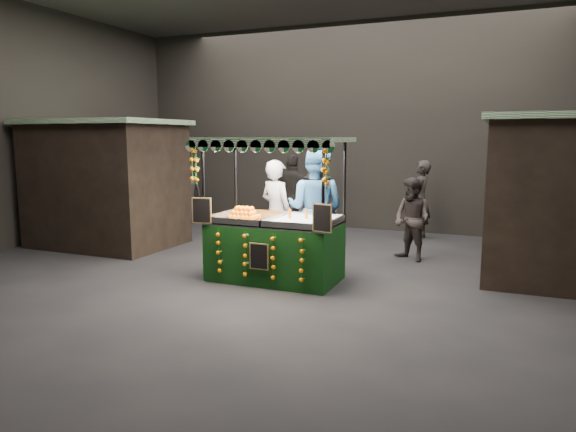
% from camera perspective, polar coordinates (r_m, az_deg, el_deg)
% --- Properties ---
extents(ground, '(12.00, 12.00, 0.00)m').
position_cam_1_polar(ground, '(8.52, -0.73, -6.71)').
color(ground, black).
rests_on(ground, ground).
extents(market_hall, '(12.10, 10.10, 5.05)m').
position_cam_1_polar(market_hall, '(8.30, -0.78, 16.45)').
color(market_hall, black).
rests_on(market_hall, ground).
extents(neighbour_stall_left, '(3.00, 2.20, 2.60)m').
position_cam_1_polar(neighbour_stall_left, '(11.52, -19.18, 3.43)').
color(neighbour_stall_left, black).
rests_on(neighbour_stall_left, ground).
extents(juice_stall, '(2.32, 1.36, 2.25)m').
position_cam_1_polar(juice_stall, '(8.21, -1.46, -2.31)').
color(juice_stall, black).
rests_on(juice_stall, ground).
extents(vendor_grey, '(0.79, 0.66, 1.86)m').
position_cam_1_polar(vendor_grey, '(9.21, -1.28, 0.35)').
color(vendor_grey, gray).
rests_on(vendor_grey, ground).
extents(vendor_blue, '(1.04, 0.82, 2.10)m').
position_cam_1_polar(vendor_blue, '(8.75, 3.00, 0.71)').
color(vendor_blue, '#27527F').
rests_on(vendor_blue, ground).
extents(shopper_0, '(0.71, 0.51, 1.83)m').
position_cam_1_polar(shopper_0, '(12.87, -13.06, 2.41)').
color(shopper_0, '#2A2422').
rests_on(shopper_0, ground).
extents(shopper_1, '(0.94, 0.89, 1.53)m').
position_cam_1_polar(shopper_1, '(9.79, 13.40, -0.37)').
color(shopper_1, '#2C2524').
rests_on(shopper_1, ground).
extents(shopper_2, '(1.12, 0.52, 1.88)m').
position_cam_1_polar(shopper_2, '(11.64, 0.55, 2.12)').
color(shopper_2, black).
rests_on(shopper_2, ground).
extents(shopper_3, '(1.11, 1.19, 1.61)m').
position_cam_1_polar(shopper_3, '(11.19, 3.18, 1.16)').
color(shopper_3, '#2B2523').
rests_on(shopper_3, ground).
extents(shopper_4, '(0.90, 0.88, 1.57)m').
position_cam_1_polar(shopper_4, '(14.07, -10.95, 2.45)').
color(shopper_4, '#2E2725').
rests_on(shopper_4, ground).
extents(shopper_5, '(1.45, 1.52, 1.72)m').
position_cam_1_polar(shopper_5, '(11.54, 24.63, 0.88)').
color(shopper_5, black).
rests_on(shopper_5, ground).
extents(shopper_6, '(0.49, 0.68, 1.75)m').
position_cam_1_polar(shopper_6, '(11.97, 14.25, 1.73)').
color(shopper_6, '#292521').
rests_on(shopper_6, ground).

